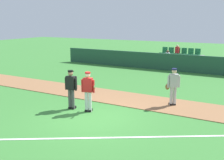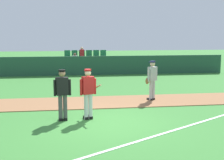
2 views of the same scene
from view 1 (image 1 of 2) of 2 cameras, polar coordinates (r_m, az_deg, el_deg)
ground_plane at (r=10.99m, az=-3.98°, el=-8.02°), size 80.00×80.00×0.00m
infield_dirt_path at (r=13.45m, az=2.90°, el=-4.01°), size 28.00×2.32×0.03m
foul_line_chalk at (r=9.37m, az=10.28°, el=-11.95°), size 10.34×6.26×0.01m
dugout_fence at (r=21.26m, az=13.16°, el=3.68°), size 20.00×0.16×1.34m
stadium_bleachers at (r=22.67m, az=14.12°, el=3.73°), size 3.90×2.10×1.90m
batter_red_jersey at (r=11.37m, az=-5.15°, el=-2.19°), size 0.74×0.70×1.76m
umpire_home_plate at (r=11.84m, az=-8.77°, el=-1.53°), size 0.59×0.34×1.76m
runner_grey_jersey at (r=12.46m, az=13.03°, el=-1.17°), size 0.62×0.45×1.76m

